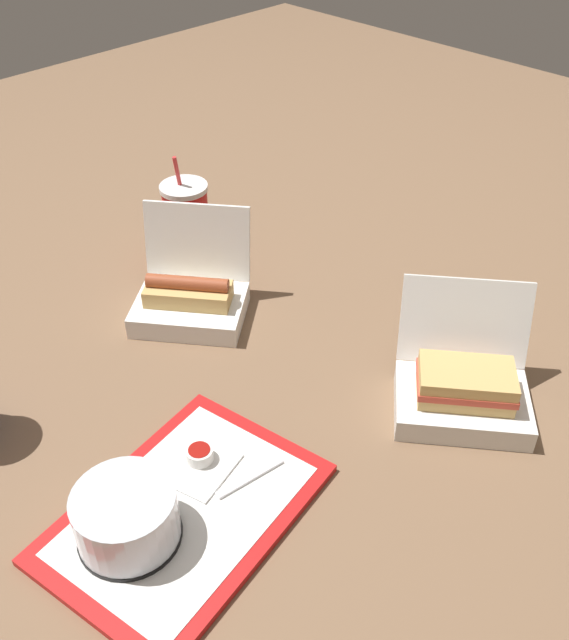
{
  "coord_description": "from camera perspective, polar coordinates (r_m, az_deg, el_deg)",
  "views": [
    {
      "loc": [
        0.71,
        0.68,
        0.81
      ],
      "look_at": [
        0.02,
        -0.0,
        0.05
      ],
      "focal_mm": 40.0,
      "sensor_mm": 36.0,
      "label": 1
    }
  ],
  "objects": [
    {
      "name": "napkin_stack",
      "position": [
        1.05,
        -7.09,
        -11.47
      ],
      "size": [
        0.12,
        0.12,
        0.0
      ],
      "primitive_type": "cube",
      "rotation": [
        0.0,
        0.0,
        0.27
      ],
      "color": "white",
      "rests_on": "food_tray"
    },
    {
      "name": "clamshell_hotdog_right",
      "position": [
        1.32,
        -7.53,
        1.86
      ],
      "size": [
        0.26,
        0.27,
        0.18
      ],
      "color": "white",
      "rests_on": "ground_plane"
    },
    {
      "name": "cake_container",
      "position": [
        0.97,
        -12.51,
        -15.21
      ],
      "size": [
        0.14,
        0.14,
        0.08
      ],
      "color": "black",
      "rests_on": "food_tray"
    },
    {
      "name": "soda_cup_front",
      "position": [
        1.44,
        -7.8,
        7.6
      ],
      "size": [
        0.09,
        0.09,
        0.24
      ],
      "color": "red",
      "rests_on": "ground_plane"
    },
    {
      "name": "ground_plane",
      "position": [
        1.28,
        0.65,
        -1.39
      ],
      "size": [
        3.2,
        3.2,
        0.0
      ],
      "primitive_type": "plane",
      "color": "brown"
    },
    {
      "name": "ketchup_cup",
      "position": [
        1.05,
        -6.8,
        -10.66
      ],
      "size": [
        0.04,
        0.04,
        0.02
      ],
      "color": "white",
      "rests_on": "food_tray"
    },
    {
      "name": "plastic_fork",
      "position": [
        1.03,
        -2.78,
        -12.47
      ],
      "size": [
        0.11,
        0.03,
        0.0
      ],
      "primitive_type": "cube",
      "rotation": [
        0.0,
        0.0,
        -0.15
      ],
      "color": "white",
      "rests_on": "food_tray"
    },
    {
      "name": "food_tray",
      "position": [
        1.02,
        -7.97,
        -14.99
      ],
      "size": [
        0.41,
        0.32,
        0.01
      ],
      "color": "red",
      "rests_on": "ground_plane"
    },
    {
      "name": "clamshell_sandwich_corner",
      "position": [
        1.15,
        14.1,
        -5.31
      ],
      "size": [
        0.29,
        0.29,
        0.17
      ],
      "color": "white",
      "rests_on": "ground_plane"
    }
  ]
}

